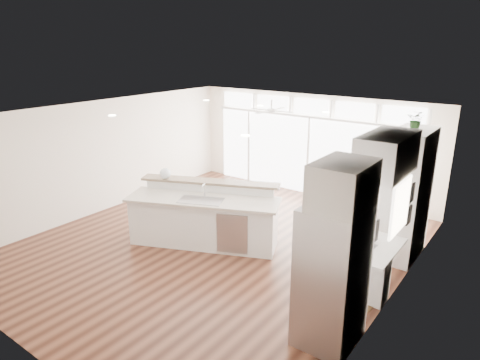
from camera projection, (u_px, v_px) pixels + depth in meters
The scene contains 24 objects.
floor at pixel (217, 245), 8.83m from camera, with size 7.00×8.00×0.02m, color #3D1D12.
ceiling at pixel (215, 114), 8.00m from camera, with size 7.00×8.00×0.02m, color white.
wall_back at pixel (310, 145), 11.48m from camera, with size 7.00×0.04×2.70m, color white.
wall_front at pixel (13, 263), 5.34m from camera, with size 7.00×0.04×2.70m, color white.
wall_left at pixel (104, 156), 10.38m from camera, with size 0.04×8.00×2.70m, color white.
wall_right at pixel (395, 226), 6.44m from camera, with size 0.04×8.00×2.70m, color white.
glass_wall at pixel (309, 156), 11.53m from camera, with size 5.80×0.06×2.08m, color silver.
transom_row at pixel (311, 107), 11.12m from camera, with size 5.90×0.06×0.40m, color silver.
desk_window at pixel (400, 207), 6.64m from camera, with size 0.04×0.85×0.85m, color white.
ceiling_fan at pixel (272, 106), 10.49m from camera, with size 1.16×1.16×0.32m, color silver.
recessed_lights at pixel (221, 114), 8.16m from camera, with size 3.40×3.00×0.02m, color beige.
oven_cabinet at pixel (407, 195), 8.04m from camera, with size 0.64×1.20×2.50m, color white.
desk_nook at pixel (372, 267), 7.18m from camera, with size 0.72×1.30×0.76m, color white.
upper_cabinets at pixel (387, 154), 6.55m from camera, with size 0.64×1.30×0.64m, color white.
refrigerator at pixel (332, 276), 5.74m from camera, with size 0.76×0.90×2.00m, color #A5A5AA.
fridge_cabinet at pixel (343, 185), 5.30m from camera, with size 0.64×0.90×0.60m, color white.
framed_photos at pixel (410, 204), 7.16m from camera, with size 0.06×0.22×0.80m, color black.
kitchen_island at pixel (203, 216), 8.68m from camera, with size 3.08×1.16×1.22m, color white.
rug at pixel (351, 294), 7.09m from camera, with size 0.91×0.65×0.01m, color #352110.
office_chair at pixel (348, 260), 7.24m from camera, with size 0.49×0.45×0.94m, color black.
fishbowl at pixel (165, 174), 9.03m from camera, with size 0.23×0.23×0.23m, color silver.
monitor at pixel (371, 234), 7.04m from camera, with size 0.08×0.51×0.42m, color black.
keyboard at pixel (360, 243), 7.20m from camera, with size 0.11×0.28×0.01m, color silver.
potted_plant at pixel (416, 122), 7.62m from camera, with size 0.30×0.33×0.26m, color #316129.
Camera 1 is at (5.11, -6.16, 3.99)m, focal length 32.00 mm.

